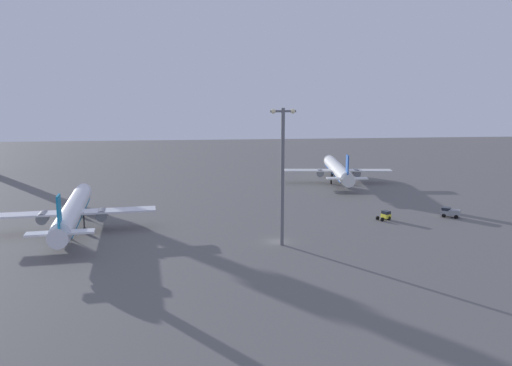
{
  "coord_description": "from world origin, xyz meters",
  "views": [
    {
      "loc": [
        -14.79,
        -98.57,
        29.62
      ],
      "look_at": [
        0.43,
        42.59,
        4.0
      ],
      "focal_mm": 37.1,
      "sensor_mm": 36.0,
      "label": 1
    }
  ],
  "objects_px": {
    "apron_light_west": "(283,168)",
    "airplane_far_stand": "(338,170)",
    "airplane_taxiway_distant": "(73,211)",
    "pushback_tug": "(385,215)",
    "maintenance_van": "(450,212)"
  },
  "relations": [
    {
      "from": "pushback_tug",
      "to": "apron_light_west",
      "type": "distance_m",
      "value": 34.27
    },
    {
      "from": "airplane_taxiway_distant",
      "to": "pushback_tug",
      "type": "xyz_separation_m",
      "value": [
        68.34,
        2.38,
        -3.18
      ]
    },
    {
      "from": "airplane_taxiway_distant",
      "to": "airplane_far_stand",
      "type": "xyz_separation_m",
      "value": [
        69.73,
        49.87,
        -0.05
      ]
    },
    {
      "from": "pushback_tug",
      "to": "maintenance_van",
      "type": "bearing_deg",
      "value": 67.89
    },
    {
      "from": "airplane_taxiway_distant",
      "to": "airplane_far_stand",
      "type": "relative_size",
      "value": 1.01
    },
    {
      "from": "maintenance_van",
      "to": "airplane_far_stand",
      "type": "bearing_deg",
      "value": 50.56
    },
    {
      "from": "pushback_tug",
      "to": "airplane_taxiway_distant",
      "type": "bearing_deg",
      "value": -112.77
    },
    {
      "from": "airplane_taxiway_distant",
      "to": "apron_light_west",
      "type": "height_order",
      "value": "apron_light_west"
    },
    {
      "from": "airplane_taxiway_distant",
      "to": "apron_light_west",
      "type": "relative_size",
      "value": 1.68
    },
    {
      "from": "airplane_taxiway_distant",
      "to": "pushback_tug",
      "type": "distance_m",
      "value": 68.46
    },
    {
      "from": "airplane_far_stand",
      "to": "maintenance_van",
      "type": "height_order",
      "value": "airplane_far_stand"
    },
    {
      "from": "pushback_tug",
      "to": "apron_light_west",
      "type": "height_order",
      "value": "apron_light_west"
    },
    {
      "from": "airplane_far_stand",
      "to": "apron_light_west",
      "type": "bearing_deg",
      "value": -106.9
    },
    {
      "from": "pushback_tug",
      "to": "maintenance_van",
      "type": "height_order",
      "value": "maintenance_van"
    },
    {
      "from": "apron_light_west",
      "to": "airplane_far_stand",
      "type": "bearing_deg",
      "value": 66.57
    }
  ]
}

